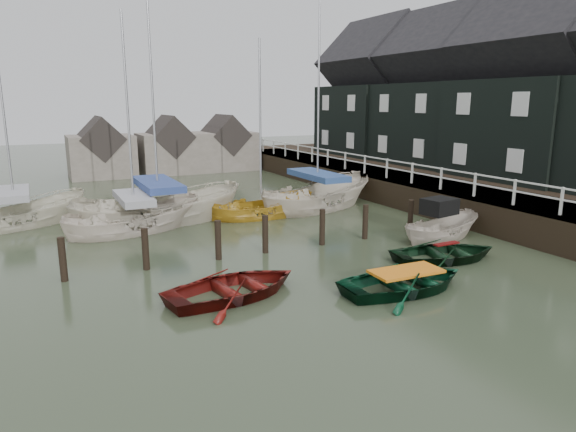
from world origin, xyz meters
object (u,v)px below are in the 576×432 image
rowboat_green (405,290)px  rowboat_red (235,296)px  motorboat (441,236)px  sailboat_d (317,206)px  sailboat_b (160,221)px  rowboat_dkgreen (445,260)px  sailboat_a (136,229)px  sailboat_c (261,216)px  sailboat_e (17,225)px

rowboat_green → rowboat_red: bearing=70.9°
rowboat_green → motorboat: size_ratio=0.97×
sailboat_d → sailboat_b: bearing=69.4°
rowboat_dkgreen → sailboat_a: 12.76m
rowboat_red → sailboat_c: size_ratio=0.44×
motorboat → sailboat_c: (-4.87, 6.96, -0.09)m
sailboat_a → sailboat_b: bearing=-62.6°
sailboat_a → sailboat_b: size_ratio=0.87×
sailboat_d → rowboat_green: bearing=144.7°
rowboat_green → sailboat_b: 12.78m
sailboat_a → sailboat_d: (9.40, 0.74, -0.00)m
sailboat_c → sailboat_d: (3.47, 0.65, 0.05)m
rowboat_dkgreen → motorboat: (1.87, 2.26, 0.11)m
sailboat_c → sailboat_d: bearing=-75.3°
sailboat_a → sailboat_c: sailboat_a is taller
sailboat_b → sailboat_e: (-5.86, 2.08, 0.00)m
sailboat_c → sailboat_e: 10.95m
sailboat_d → sailboat_e: sailboat_d is taller
motorboat → sailboat_b: 12.43m
rowboat_dkgreen → motorboat: 2.93m
rowboat_green → sailboat_d: size_ratio=0.30×
motorboat → sailboat_a: bearing=48.2°
rowboat_green → sailboat_c: sailboat_c is taller
rowboat_red → sailboat_a: 9.10m
rowboat_green → sailboat_c: (0.16, 10.93, 0.02)m
sailboat_c → sailboat_a: bearing=95.1°
motorboat → sailboat_a: size_ratio=0.41×
sailboat_a → rowboat_red: bearing=173.2°
rowboat_green → sailboat_a: size_ratio=0.40×
rowboat_dkgreen → sailboat_c: bearing=29.0°
sailboat_d → sailboat_c: bearing=82.6°
rowboat_green → sailboat_e: sailboat_e is taller
rowboat_green → sailboat_c: 10.93m
sailboat_a → motorboat: bearing=-136.3°
rowboat_red → motorboat: motorboat is taller
rowboat_red → sailboat_d: size_ratio=0.30×
motorboat → sailboat_a: 12.80m
sailboat_a → sailboat_c: (5.93, 0.09, -0.05)m
rowboat_dkgreen → sailboat_e: (-13.50, 12.33, 0.06)m
sailboat_c → sailboat_d: size_ratio=0.69×
rowboat_dkgreen → sailboat_b: size_ratio=0.33×
sailboat_d → motorboat: bearing=172.5°
rowboat_green → sailboat_b: size_ratio=0.35×
sailboat_a → sailboat_b: (1.28, 1.13, -0.00)m
rowboat_green → sailboat_d: sailboat_d is taller
rowboat_green → sailboat_b: sailboat_b is taller
sailboat_b → rowboat_red: bearing=179.5°
motorboat → sailboat_d: sailboat_d is taller
rowboat_green → rowboat_dkgreen: rowboat_green is taller
rowboat_dkgreen → sailboat_c: 9.69m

